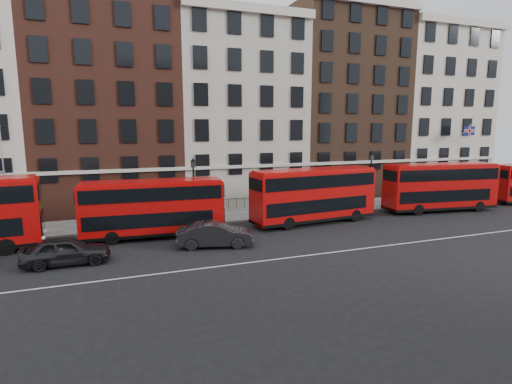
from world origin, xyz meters
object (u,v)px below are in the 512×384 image
object	(u,v)px
bus_b	(153,207)
traffic_light	(491,177)
car_front	(215,234)
bus_d	(440,186)
bus_c	(314,194)
car_rear	(66,251)

from	to	relation	value
bus_b	traffic_light	bearing A→B (deg)	8.24
traffic_light	car_front	bearing A→B (deg)	-168.51
bus_b	bus_d	size ratio (longest dim) A/B	0.92
bus_c	bus_d	distance (m)	13.44
bus_d	car_front	xyz separation A→B (m)	(-22.82, -3.69, -1.60)
bus_c	car_rear	size ratio (longest dim) A/B	2.28
bus_b	car_front	world-z (taller)	bus_b
car_rear	traffic_light	size ratio (longest dim) A/B	1.47
bus_d	traffic_light	world-z (taller)	bus_d
bus_b	traffic_light	distance (m)	36.80
bus_b	car_front	bearing A→B (deg)	-41.95
bus_c	traffic_light	xyz separation A→B (m)	(23.66, 3.03, 0.01)
car_rear	bus_c	bearing A→B (deg)	-77.41
bus_c	car_front	world-z (taller)	bus_c
car_front	bus_d	bearing A→B (deg)	-67.34
bus_d	car_front	size ratio (longest dim) A/B	2.17
car_rear	traffic_light	world-z (taller)	traffic_light
bus_b	car_rear	size ratio (longest dim) A/B	2.10
bus_d	car_front	world-z (taller)	bus_d
bus_d	traffic_light	bearing A→B (deg)	23.11
car_rear	car_front	world-z (taller)	car_front
bus_b	bus_c	bearing A→B (deg)	3.50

